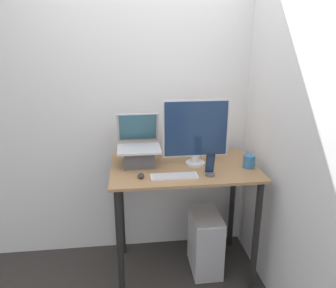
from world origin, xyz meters
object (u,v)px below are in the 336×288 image
object	(u,v)px
keyboard	(174,176)
mouse	(141,176)
computer_tower	(205,242)
cell_phone	(210,169)
laptop	(139,152)
monitor	(196,133)

from	to	relation	value
keyboard	mouse	world-z (taller)	mouse
mouse	computer_tower	size ratio (longest dim) A/B	0.14
keyboard	cell_phone	size ratio (longest dim) A/B	2.06
cell_phone	computer_tower	world-z (taller)	cell_phone
laptop	computer_tower	world-z (taller)	laptop
laptop	monitor	world-z (taller)	monitor
laptop	cell_phone	world-z (taller)	laptop
keyboard	computer_tower	distance (m)	0.76
keyboard	mouse	bearing A→B (deg)	175.70
cell_phone	computer_tower	distance (m)	0.75
laptop	mouse	xyz separation A→B (m)	(0.00, -0.25, -0.09)
laptop	computer_tower	distance (m)	0.93
mouse	cell_phone	size ratio (longest dim) A/B	0.43
monitor	cell_phone	size ratio (longest dim) A/B	3.13
monitor	cell_phone	xyz separation A→B (m)	(0.06, -0.22, -0.20)
monitor	computer_tower	xyz separation A→B (m)	(0.10, -0.04, -0.92)
laptop	mouse	bearing A→B (deg)	-89.25
keyboard	cell_phone	xyz separation A→B (m)	(0.25, 0.00, 0.04)
mouse	laptop	bearing A→B (deg)	90.75
cell_phone	computer_tower	xyz separation A→B (m)	(0.03, 0.18, -0.72)
laptop	keyboard	size ratio (longest dim) A/B	1.14
computer_tower	mouse	bearing A→B (deg)	-162.20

